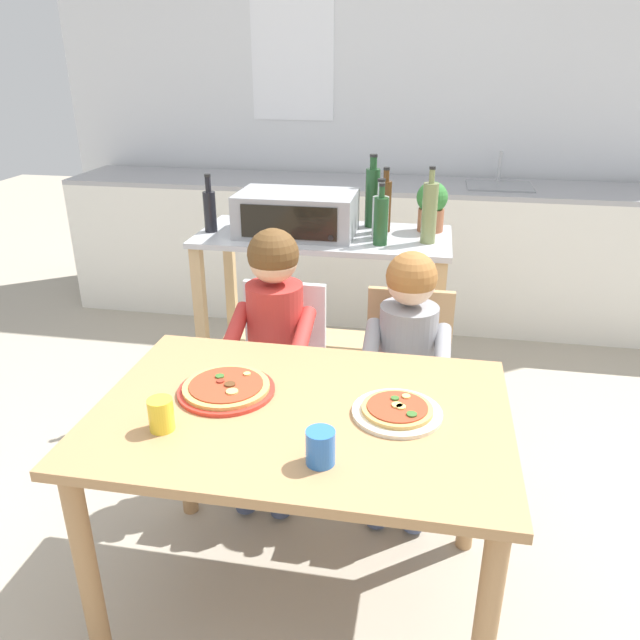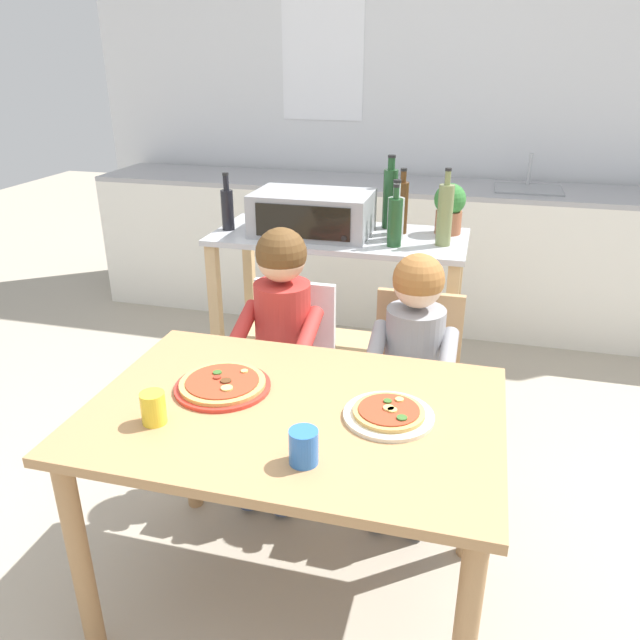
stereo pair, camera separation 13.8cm
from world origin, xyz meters
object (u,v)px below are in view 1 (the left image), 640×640
object	(u,v)px
child_in_grey_shirt	(406,353)
pizza_plate_red_rimmed	(226,388)
bottle_brown_beer	(372,196)
bottle_slim_sauce	(385,205)
bottle_squat_spirits	(429,212)
potted_herb_plant	(432,205)
pizza_plate_cream	(397,411)
drinking_cup_blue	(320,447)
child_in_red_shirt	(272,334)
bottle_dark_olive_oil	(210,209)
bottle_clear_vinegar	(380,215)
kitchen_island_cart	(324,296)
dining_table	(302,441)
drinking_cup_yellow	(161,414)
dining_chair_left	(281,368)
toaster_oven	(297,214)
dining_chair_right	(406,377)
bottle_tall_green_wine	(381,220)

from	to	relation	value
child_in_grey_shirt	pizza_plate_red_rimmed	distance (m)	0.75
bottle_brown_beer	child_in_grey_shirt	distance (m)	0.93
bottle_slim_sauce	bottle_squat_spirits	distance (m)	0.25
potted_herb_plant	bottle_slim_sauce	bearing A→B (deg)	-166.65
pizza_plate_red_rimmed	pizza_plate_cream	distance (m)	0.52
bottle_brown_beer	drinking_cup_blue	size ratio (longest dim) A/B	3.68
child_in_red_shirt	pizza_plate_cream	bearing A→B (deg)	-47.91
bottle_brown_beer	bottle_dark_olive_oil	bearing A→B (deg)	-162.47
bottle_clear_vinegar	kitchen_island_cart	bearing A→B (deg)	176.19
bottle_clear_vinegar	bottle_brown_beer	distance (m)	0.21
kitchen_island_cart	bottle_clear_vinegar	world-z (taller)	bottle_clear_vinegar
child_in_red_shirt	bottle_slim_sauce	bearing A→B (deg)	64.12
dining_table	drinking_cup_yellow	world-z (taller)	drinking_cup_yellow
bottle_slim_sauce	bottle_dark_olive_oil	size ratio (longest dim) A/B	1.11
bottle_clear_vinegar	bottle_squat_spirits	size ratio (longest dim) A/B	0.80
potted_herb_plant	child_in_red_shirt	distance (m)	1.03
dining_chair_left	child_in_grey_shirt	size ratio (longest dim) A/B	0.81
toaster_oven	drinking_cup_yellow	distance (m)	1.40
pizza_plate_red_rimmed	dining_chair_left	bearing A→B (deg)	90.01
dining_chair_right	drinking_cup_yellow	world-z (taller)	drinking_cup_yellow
bottle_clear_vinegar	child_in_grey_shirt	bearing A→B (deg)	-74.62
bottle_slim_sauce	bottle_dark_olive_oil	bearing A→B (deg)	-169.44
toaster_oven	dining_chair_right	size ratio (longest dim) A/B	0.65
bottle_tall_green_wine	drinking_cup_yellow	distance (m)	1.38
kitchen_island_cart	dining_table	distance (m)	1.24
dining_chair_right	dining_table	bearing A→B (deg)	-110.89
dining_chair_right	child_in_grey_shirt	size ratio (longest dim) A/B	0.81
bottle_tall_green_wine	drinking_cup_blue	distance (m)	1.37
dining_table	kitchen_island_cart	bearing A→B (deg)	97.15
potted_herb_plant	bottle_brown_beer	bearing A→B (deg)	173.53
child_in_grey_shirt	drinking_cup_blue	world-z (taller)	child_in_grey_shirt
bottle_tall_green_wine	bottle_brown_beer	distance (m)	0.31
pizza_plate_red_rimmed	kitchen_island_cart	bearing A→B (deg)	85.78
bottle_tall_green_wine	child_in_red_shirt	size ratio (longest dim) A/B	0.25
child_in_red_shirt	drinking_cup_blue	xyz separation A→B (m)	(0.34, -0.83, 0.09)
bottle_dark_olive_oil	dining_chair_right	size ratio (longest dim) A/B	0.33
bottle_tall_green_wine	potted_herb_plant	bearing A→B (deg)	51.93
kitchen_island_cart	dining_chair_left	xyz separation A→B (m)	(-0.09, -0.52, -0.13)
bottle_brown_beer	drinking_cup_yellow	world-z (taller)	bottle_brown_beer
pizza_plate_red_rimmed	drinking_cup_blue	world-z (taller)	drinking_cup_blue
bottle_tall_green_wine	bottle_slim_sauce	bearing A→B (deg)	90.18
bottle_tall_green_wine	dining_chair_right	world-z (taller)	bottle_tall_green_wine
dining_table	drinking_cup_blue	bearing A→B (deg)	-67.23
bottle_clear_vinegar	pizza_plate_red_rimmed	size ratio (longest dim) A/B	0.90
kitchen_island_cart	dining_table	world-z (taller)	kitchen_island_cart
bottle_slim_sauce	drinking_cup_yellow	bearing A→B (deg)	-107.25
bottle_slim_sauce	bottle_dark_olive_oil	distance (m)	0.81
pizza_plate_cream	kitchen_island_cart	bearing A→B (deg)	109.48
dining_table	pizza_plate_red_rimmed	size ratio (longest dim) A/B	4.06
pizza_plate_cream	child_in_red_shirt	bearing A→B (deg)	132.09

